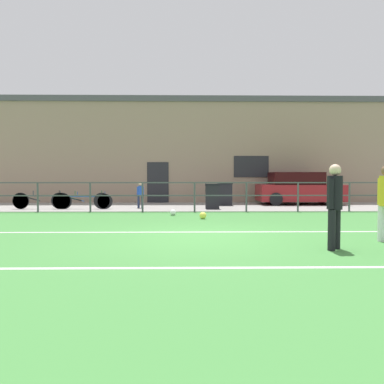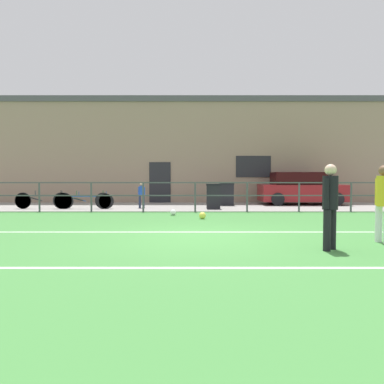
% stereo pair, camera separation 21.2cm
% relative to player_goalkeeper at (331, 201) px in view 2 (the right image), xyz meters
% --- Properties ---
extents(ground, '(60.00, 44.00, 0.04)m').
position_rel_player_goalkeeper_xyz_m(ground, '(-2.43, 1.55, -0.93)').
color(ground, '#42843D').
extents(field_line_touchline, '(36.00, 0.11, 0.00)m').
position_rel_player_goalkeeper_xyz_m(field_line_touchline, '(-2.43, 2.27, -0.90)').
color(field_line_touchline, white).
rests_on(field_line_touchline, ground).
extents(field_line_hash, '(36.00, 0.11, 0.00)m').
position_rel_player_goalkeeper_xyz_m(field_line_hash, '(-2.43, -1.38, -0.90)').
color(field_line_hash, white).
rests_on(field_line_hash, ground).
extents(pavement_strip, '(48.00, 5.00, 0.02)m').
position_rel_player_goalkeeper_xyz_m(pavement_strip, '(-2.43, 10.05, -0.90)').
color(pavement_strip, gray).
rests_on(pavement_strip, ground).
extents(perimeter_fence, '(36.07, 0.07, 1.15)m').
position_rel_player_goalkeeper_xyz_m(perimeter_fence, '(-2.43, 7.55, -0.16)').
color(perimeter_fence, '#474C51').
rests_on(perimeter_fence, ground).
extents(clubhouse_facade, '(28.00, 2.56, 5.51)m').
position_rel_player_goalkeeper_xyz_m(clubhouse_facade, '(-2.43, 13.75, 1.86)').
color(clubhouse_facade, gray).
rests_on(clubhouse_facade, ground).
extents(player_goalkeeper, '(0.33, 0.35, 1.59)m').
position_rel_player_goalkeeper_xyz_m(player_goalkeeper, '(0.00, 0.00, 0.00)').
color(player_goalkeeper, black).
rests_on(player_goalkeeper, ground).
extents(soccer_ball_match, '(0.22, 0.22, 0.22)m').
position_rel_player_goalkeeper_xyz_m(soccer_ball_match, '(-2.22, 5.13, -0.79)').
color(soccer_ball_match, '#E5E04C').
rests_on(soccer_ball_match, ground).
extents(soccer_ball_spare, '(0.21, 0.21, 0.21)m').
position_rel_player_goalkeeper_xyz_m(soccer_ball_spare, '(-3.22, 6.28, -0.80)').
color(soccer_ball_spare, white).
rests_on(soccer_ball_spare, ground).
extents(spectator_child, '(0.30, 0.19, 1.09)m').
position_rel_player_goalkeeper_xyz_m(spectator_child, '(-4.71, 9.14, -0.27)').
color(spectator_child, '#232D4C').
rests_on(spectator_child, pavement_strip).
extents(parked_car_red, '(4.02, 1.91, 1.55)m').
position_rel_player_goalkeeper_xyz_m(parked_car_red, '(2.69, 11.20, -0.15)').
color(parked_car_red, maroon).
rests_on(parked_car_red, pavement_strip).
extents(bicycle_parked_0, '(2.31, 0.04, 0.73)m').
position_rel_player_goalkeeper_xyz_m(bicycle_parked_0, '(-6.98, 8.75, -0.56)').
color(bicycle_parked_0, black).
rests_on(bicycle_parked_0, pavement_strip).
extents(bicycle_parked_2, '(2.30, 0.04, 0.77)m').
position_rel_player_goalkeeper_xyz_m(bicycle_parked_2, '(-7.08, 8.75, -0.53)').
color(bicycle_parked_2, black).
rests_on(bicycle_parked_2, pavement_strip).
extents(bicycle_parked_3, '(2.27, 0.04, 0.77)m').
position_rel_player_goalkeeper_xyz_m(bicycle_parked_3, '(-8.81, 8.75, -0.53)').
color(bicycle_parked_3, black).
rests_on(bicycle_parked_3, pavement_strip).
extents(bicycle_parked_4, '(2.29, 0.04, 0.75)m').
position_rel_player_goalkeeper_xyz_m(bicycle_parked_4, '(-8.79, 8.75, -0.55)').
color(bicycle_parked_4, black).
rests_on(bicycle_parked_4, pavement_strip).
extents(trash_bin_0, '(0.59, 0.50, 1.05)m').
position_rel_player_goalkeeper_xyz_m(trash_bin_0, '(-1.67, 8.74, -0.36)').
color(trash_bin_0, black).
rests_on(trash_bin_0, pavement_strip).
extents(trash_bin_1, '(0.68, 0.58, 1.06)m').
position_rel_player_goalkeeper_xyz_m(trash_bin_1, '(-0.95, 10.62, -0.35)').
color(trash_bin_1, black).
rests_on(trash_bin_1, pavement_strip).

